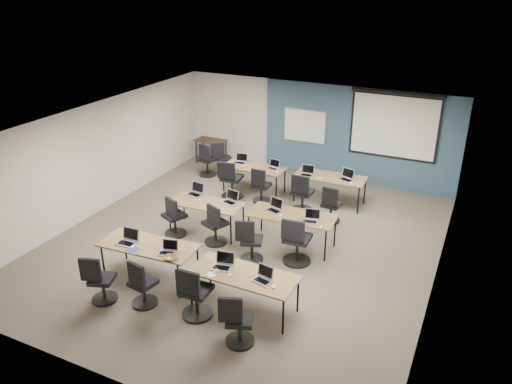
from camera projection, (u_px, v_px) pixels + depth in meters
The scene contains 58 objects.
floor at pixel (245, 242), 11.09m from camera, with size 8.00×9.00×0.02m, color #6B6354.
ceiling at pixel (244, 124), 10.00m from camera, with size 8.00×9.00×0.02m, color white.
wall_back at pixel (315, 130), 14.26m from camera, with size 8.00×0.04×2.70m, color beige.
wall_front at pixel (97, 303), 6.83m from camera, with size 8.00×0.04×2.70m, color beige.
wall_left at pixel (98, 158), 12.12m from camera, with size 0.04×9.00×2.70m, color beige.
wall_right at pixel (443, 224), 8.97m from camera, with size 0.04×9.00×2.70m, color beige.
blue_accent_panel at pixel (358, 136), 13.74m from camera, with size 5.50×0.04×2.70m, color #3D5977.
whiteboard at pixel (305, 126), 14.27m from camera, with size 1.28×0.03×0.98m.
projector_screen at pixel (395, 122), 13.10m from camera, with size 2.40×0.10×1.82m.
training_table_front_left at pixel (149, 247), 9.54m from camera, with size 1.89×0.79×0.73m.
training_table_front_right at pixel (244, 276), 8.62m from camera, with size 1.89×0.79×0.73m.
training_table_mid_left at pixel (206, 204), 11.27m from camera, with size 1.72×0.72×0.73m.
training_table_mid_right at pixel (292, 217), 10.70m from camera, with size 1.87×0.78×0.73m.
training_table_back_left at pixel (254, 169), 13.32m from camera, with size 1.68×0.70×0.73m.
training_table_back_right at pixel (330, 178), 12.69m from camera, with size 1.81×0.75×0.73m.
laptop_0 at pixel (128, 239), 9.57m from camera, with size 0.36×0.31×0.27m.
mouse_0 at pixel (132, 247), 9.42m from camera, with size 0.06×0.09×0.03m, color white.
task_chair_0 at pixel (100, 283), 8.94m from camera, with size 0.48×0.47×0.95m.
laptop_1 at pixel (168, 250), 9.23m from camera, with size 0.30×0.26×0.23m.
mouse_1 at pixel (169, 258), 9.05m from camera, with size 0.05×0.09×0.03m, color white.
task_chair_1 at pixel (142, 287), 8.82m from camera, with size 0.47×0.47×0.95m.
laptop_2 at pixel (223, 264), 8.78m from camera, with size 0.34×0.29×0.26m.
mouse_2 at pixel (229, 275), 8.55m from camera, with size 0.06×0.09×0.03m, color white.
task_chair_2 at pixel (195, 296), 8.52m from camera, with size 0.54×0.54×1.02m.
laptop_3 at pixel (263, 277), 8.41m from camera, with size 0.31×0.26×0.24m.
mouse_3 at pixel (274, 287), 8.23m from camera, with size 0.06×0.10×0.04m, color white.
task_chair_3 at pixel (237, 324), 7.90m from camera, with size 0.49×0.47×0.96m.
laptop_4 at pixel (196, 192), 11.65m from camera, with size 0.36×0.31×0.27m.
mouse_4 at pixel (200, 200), 11.36m from camera, with size 0.06×0.09×0.03m, color white.
task_chair_4 at pixel (174, 220), 11.19m from camera, with size 0.53×0.50×0.98m.
laptop_5 at pixel (231, 199), 11.25m from camera, with size 0.35×0.30×0.26m.
mouse_5 at pixel (237, 208), 10.96m from camera, with size 0.06×0.09×0.03m, color white.
task_chair_5 at pixel (215, 227), 10.85m from camera, with size 0.53×0.50×0.99m.
laptop_6 at pixel (275, 208), 10.87m from camera, with size 0.34×0.29×0.26m.
mouse_6 at pixel (281, 216), 10.63m from camera, with size 0.06×0.10×0.03m, color white.
task_chair_6 at pixel (250, 244), 10.21m from camera, with size 0.50×0.48×0.97m.
laptop_7 at pixel (311, 218), 10.39m from camera, with size 0.33×0.28×0.25m.
mouse_7 at pixel (321, 227), 10.15m from camera, with size 0.06×0.09×0.03m, color white.
task_chair_7 at pixel (296, 244), 10.11m from camera, with size 0.58×0.58×1.06m.
laptop_8 at pixel (240, 161), 13.57m from camera, with size 0.33×0.28×0.25m.
mouse_8 at pixel (244, 166), 13.35m from camera, with size 0.06×0.10×0.04m, color white.
task_chair_8 at pixel (231, 182), 13.08m from camera, with size 0.58×0.58×1.05m.
laptop_9 at pixel (273, 166), 13.18m from camera, with size 0.31×0.26×0.23m.
mouse_9 at pixel (277, 172), 12.95m from camera, with size 0.07×0.10×0.04m, color white.
task_chair_9 at pixel (261, 188), 12.83m from camera, with size 0.47×0.47×0.96m.
laptop_10 at pixel (307, 173), 12.76m from camera, with size 0.33×0.28×0.25m.
mouse_10 at pixel (320, 178), 12.54m from camera, with size 0.06×0.10×0.03m, color white.
task_chair_10 at pixel (302, 196), 12.30m from camera, with size 0.55×0.55×1.03m.
laptop_11 at pixel (347, 177), 12.47m from camera, with size 0.35×0.30×0.27m.
mouse_11 at pixel (351, 183), 12.28m from camera, with size 0.06×0.10×0.04m, color white.
task_chair_11 at pixel (331, 208), 11.80m from camera, with size 0.46×0.46×0.95m.
blue_mousepad at pixel (133, 249), 9.35m from camera, with size 0.22×0.18×0.01m, color navy.
snack_bowl at pixel (170, 258), 9.02m from camera, with size 0.27×0.27×0.07m, color #934E1F.
snack_plate at pixel (212, 275), 8.57m from camera, with size 0.17×0.17×0.01m, color white.
coffee_cup at pixel (217, 272), 8.58m from camera, with size 0.06×0.06×0.06m, color white.
utility_table at pixel (211, 143), 15.39m from camera, with size 0.94×0.52×0.75m.
spare_chair_a at pixel (223, 161), 14.65m from camera, with size 0.56×0.48×0.97m.
spare_chair_b at pixel (207, 163), 14.51m from camera, with size 0.51×0.51×0.99m.
Camera 1 is at (4.39, -8.64, 5.51)m, focal length 35.00 mm.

